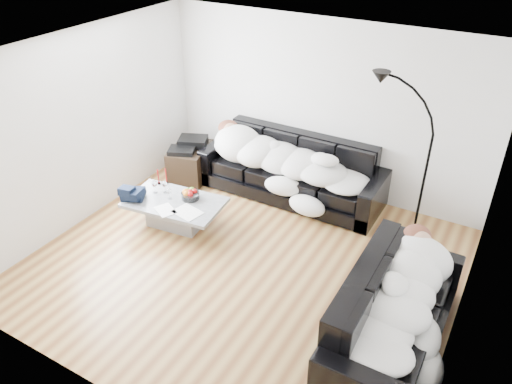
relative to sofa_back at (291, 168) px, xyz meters
The scene contains 24 objects.
ground 1.86m from the sofa_back, 82.35° to the right, with size 5.00×5.00×0.00m, color brown.
wall_back 0.99m from the sofa_back, 62.69° to the left, with size 5.00×0.02×2.60m, color silver.
wall_left 3.00m from the sofa_back, 141.69° to the right, with size 0.02×4.50×2.60m, color silver.
wall_right 3.38m from the sofa_back, 33.09° to the right, with size 0.02×4.50×2.60m, color silver.
ceiling 2.80m from the sofa_back, 82.35° to the right, with size 5.00×5.00×0.00m, color white.
sofa_back is the anchor object (origin of this frame).
sofa_right 3.07m from the sofa_back, 43.83° to the right, with size 2.16×0.92×0.87m, color black.
sleeper_back 0.21m from the sofa_back, 90.00° to the right, with size 2.35×0.81×0.47m, color white, non-canonical shape.
sleeper_right 3.07m from the sofa_back, 43.83° to the right, with size 1.85×0.78×0.45m, color white, non-canonical shape.
teal_cushion 2.61m from the sofa_back, 34.07° to the right, with size 0.36×0.30×0.20m, color #0B4852.
coffee_table 1.85m from the sofa_back, 124.20° to the right, with size 1.33×0.77×0.39m, color #939699.
fruit_bowl 1.62m from the sofa_back, 122.85° to the right, with size 0.25×0.25×0.15m, color white.
wine_glass_a 1.90m from the sofa_back, 132.39° to the right, with size 0.08×0.08×0.18m, color white.
wine_glass_b 2.04m from the sofa_back, 133.46° to the right, with size 0.08×0.08×0.19m, color white.
wine_glass_c 1.88m from the sofa_back, 126.78° to the right, with size 0.07×0.07×0.16m, color white.
candle_left 1.97m from the sofa_back, 140.09° to the right, with size 0.04×0.04×0.23m, color maroon.
candle_right 1.86m from the sofa_back, 140.20° to the right, with size 0.04×0.04×0.23m, color maroon.
newspaper_a 1.80m from the sofa_back, 113.09° to the right, with size 0.37×0.28×0.01m, color silver.
newspaper_b 2.03m from the sofa_back, 119.36° to the right, with size 0.30×0.22×0.01m, color silver.
navy_jacket 2.37m from the sofa_back, 131.20° to the right, with size 0.32×0.27×0.16m, color black, non-canonical shape.
shoes 3.22m from the sofa_back, 52.52° to the right, with size 0.43×0.31×0.10m, color #472311, non-canonical shape.
av_cabinet 1.69m from the sofa_back, 168.88° to the right, with size 0.54×0.78×0.54m, color black.
stereo 1.68m from the sofa_back, 168.88° to the right, with size 0.44×0.34×0.13m, color black.
floor_lamp 2.10m from the sofa_back, 12.43° to the right, with size 0.73×0.29×2.01m, color black, non-canonical shape.
Camera 1 is at (2.57, -4.18, 4.05)m, focal length 35.00 mm.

